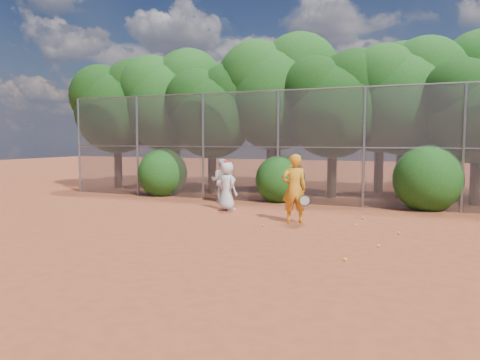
% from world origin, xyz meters
% --- Properties ---
extents(ground, '(80.00, 80.00, 0.00)m').
position_xyz_m(ground, '(0.00, 0.00, 0.00)').
color(ground, '#943E21').
rests_on(ground, ground).
extents(fence_back, '(20.05, 0.09, 4.03)m').
position_xyz_m(fence_back, '(-0.12, 6.00, 2.05)').
color(fence_back, gray).
rests_on(fence_back, ground).
extents(tree_0, '(4.38, 3.81, 6.00)m').
position_xyz_m(tree_0, '(-9.44, 8.04, 3.93)').
color(tree_0, black).
rests_on(tree_0, ground).
extents(tree_1, '(4.64, 4.03, 6.35)m').
position_xyz_m(tree_1, '(-6.94, 8.54, 4.16)').
color(tree_1, black).
rests_on(tree_1, ground).
extents(tree_2, '(3.99, 3.47, 5.47)m').
position_xyz_m(tree_2, '(-4.45, 7.83, 3.58)').
color(tree_2, black).
rests_on(tree_2, ground).
extents(tree_3, '(4.89, 4.26, 6.70)m').
position_xyz_m(tree_3, '(-1.94, 8.84, 4.40)').
color(tree_3, black).
rests_on(tree_3, ground).
extents(tree_4, '(4.19, 3.64, 5.73)m').
position_xyz_m(tree_4, '(0.55, 8.24, 3.76)').
color(tree_4, black).
rests_on(tree_4, ground).
extents(tree_5, '(4.51, 3.92, 6.17)m').
position_xyz_m(tree_5, '(3.06, 9.04, 4.05)').
color(tree_5, black).
rests_on(tree_5, ground).
extents(tree_6, '(3.86, 3.36, 5.29)m').
position_xyz_m(tree_6, '(5.55, 8.03, 3.47)').
color(tree_6, black).
rests_on(tree_6, ground).
extents(tree_9, '(4.83, 4.20, 6.62)m').
position_xyz_m(tree_9, '(-7.94, 10.84, 4.34)').
color(tree_9, black).
rests_on(tree_9, ground).
extents(tree_10, '(5.15, 4.48, 7.06)m').
position_xyz_m(tree_10, '(-2.93, 11.05, 4.63)').
color(tree_10, black).
rests_on(tree_10, ground).
extents(tree_11, '(4.64, 4.03, 6.35)m').
position_xyz_m(tree_11, '(2.06, 10.64, 4.16)').
color(tree_11, black).
rests_on(tree_11, ground).
extents(bush_0, '(2.00, 2.00, 2.00)m').
position_xyz_m(bush_0, '(-6.00, 6.30, 1.00)').
color(bush_0, '#154812').
rests_on(bush_0, ground).
extents(bush_1, '(1.80, 1.80, 1.80)m').
position_xyz_m(bush_1, '(-1.00, 6.30, 0.90)').
color(bush_1, '#154812').
rests_on(bush_1, ground).
extents(bush_2, '(2.20, 2.20, 2.20)m').
position_xyz_m(bush_2, '(4.00, 6.30, 1.10)').
color(bush_2, '#154812').
rests_on(bush_2, ground).
extents(player_yellow, '(0.92, 0.72, 1.88)m').
position_xyz_m(player_yellow, '(0.69, 2.31, 0.94)').
color(player_yellow, orange).
rests_on(player_yellow, ground).
extents(player_teen, '(0.91, 0.79, 1.60)m').
position_xyz_m(player_teen, '(-1.92, 3.61, 0.79)').
color(player_teen, silver).
rests_on(player_teen, ground).
extents(player_white, '(0.89, 0.74, 1.57)m').
position_xyz_m(player_white, '(-2.95, 5.40, 0.78)').
color(player_white, silver).
rests_on(player_white, ground).
extents(ball_0, '(0.07, 0.07, 0.07)m').
position_xyz_m(ball_0, '(3.46, 1.73, 0.03)').
color(ball_0, '#BFD126').
rests_on(ball_0, ground).
extents(ball_1, '(0.07, 0.07, 0.07)m').
position_xyz_m(ball_1, '(2.35, 2.38, 0.03)').
color(ball_1, '#BFD126').
rests_on(ball_1, ground).
extents(ball_2, '(0.07, 0.07, 0.07)m').
position_xyz_m(ball_2, '(2.72, -1.26, 0.03)').
color(ball_2, '#BFD126').
rests_on(ball_2, ground).
extents(ball_3, '(0.07, 0.07, 0.07)m').
position_xyz_m(ball_3, '(3.16, 0.12, 0.03)').
color(ball_3, '#BFD126').
rests_on(ball_3, ground).
extents(ball_4, '(0.07, 0.07, 0.07)m').
position_xyz_m(ball_4, '(0.11, 1.42, 0.03)').
color(ball_4, '#BFD126').
rests_on(ball_4, ground).
extents(ball_5, '(0.07, 0.07, 0.07)m').
position_xyz_m(ball_5, '(2.35, 3.57, 0.03)').
color(ball_5, '#BFD126').
rests_on(ball_5, ground).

